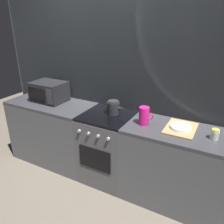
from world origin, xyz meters
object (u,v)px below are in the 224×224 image
(stove_unit, at_px, (107,147))
(dish_pile, at_px, (181,128))
(microwave, at_px, (49,92))
(pitcher, at_px, (144,116))
(kettle, at_px, (113,107))
(spice_jar, at_px, (215,134))

(stove_unit, bearing_deg, dish_pile, 1.98)
(microwave, distance_m, pitcher, 1.43)
(dish_pile, bearing_deg, kettle, 177.30)
(microwave, relative_size, kettle, 1.62)
(kettle, distance_m, pitcher, 0.44)
(microwave, xyz_separation_m, pitcher, (1.43, -0.08, -0.03))
(stove_unit, height_order, pitcher, pitcher)
(kettle, relative_size, spice_jar, 2.71)
(microwave, bearing_deg, pitcher, -3.29)
(microwave, xyz_separation_m, kettle, (1.00, 0.02, -0.05))
(kettle, bearing_deg, stove_unit, -125.08)
(stove_unit, height_order, spice_jar, spice_jar)
(stove_unit, distance_m, kettle, 0.54)
(stove_unit, bearing_deg, kettle, 54.92)
(stove_unit, xyz_separation_m, pitcher, (0.48, -0.03, 0.55))
(stove_unit, height_order, kettle, kettle)
(kettle, xyz_separation_m, pitcher, (0.43, -0.10, 0.02))
(dish_pile, distance_m, spice_jar, 0.33)
(microwave, xyz_separation_m, dish_pile, (1.82, -0.02, -0.12))
(dish_pile, height_order, spice_jar, spice_jar)
(microwave, height_order, dish_pile, microwave)
(kettle, bearing_deg, pitcher, -13.39)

